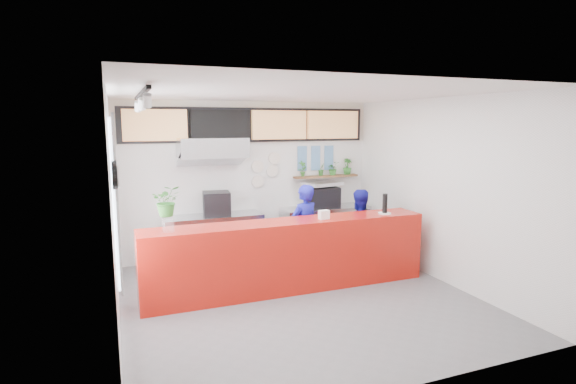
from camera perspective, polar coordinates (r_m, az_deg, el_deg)
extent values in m
plane|color=slate|center=(6.88, 1.37, -13.34)|extent=(5.00, 5.00, 0.00)
plane|color=silver|center=(6.39, 1.47, 12.46)|extent=(5.00, 5.00, 0.00)
plane|color=white|center=(8.80, -4.86, 1.63)|extent=(5.00, 0.00, 5.00)
plane|color=white|center=(5.98, -21.29, -2.33)|extent=(0.00, 5.00, 5.00)
plane|color=white|center=(7.77, 18.70, 0.24)|extent=(0.00, 5.00, 5.00)
cube|color=#B1160C|center=(7.05, 0.13, -8.05)|extent=(4.50, 0.60, 1.10)
cube|color=beige|center=(8.72, -4.94, 8.81)|extent=(5.00, 0.02, 0.80)
cube|color=#B2B5BA|center=(8.52, -9.39, -5.89)|extent=(1.80, 0.60, 0.90)
cube|color=black|center=(8.39, -9.06, -1.45)|extent=(0.54, 0.54, 0.43)
cube|color=#B2B5BA|center=(8.21, -9.61, 5.58)|extent=(1.20, 0.70, 0.35)
cube|color=#B2B5BA|center=(8.22, -9.57, 4.19)|extent=(1.20, 0.69, 0.31)
cube|color=#B2B5BA|center=(9.25, 4.74, -4.63)|extent=(1.80, 0.60, 0.90)
cube|color=black|center=(9.09, 4.36, -0.65)|extent=(0.69, 0.53, 0.41)
cube|color=silver|center=(9.05, 4.38, 1.08)|extent=(0.80, 0.63, 0.07)
cube|color=brown|center=(9.29, 4.83, 2.00)|extent=(1.40, 0.18, 0.04)
cube|color=tan|center=(8.29, -16.52, 8.14)|extent=(1.10, 0.10, 0.55)
cube|color=black|center=(8.47, -8.59, 8.41)|extent=(1.10, 0.10, 0.55)
cube|color=tan|center=(8.80, -1.12, 8.51)|extent=(1.10, 0.10, 0.55)
cube|color=tan|center=(9.26, 5.70, 8.48)|extent=(1.10, 0.10, 0.55)
cube|color=black|center=(8.69, -4.88, 8.48)|extent=(4.80, 0.04, 0.65)
cube|color=silver|center=(6.24, -21.13, -0.01)|extent=(0.04, 2.20, 1.90)
cube|color=#B2B5BA|center=(6.24, -20.94, 0.00)|extent=(0.03, 2.30, 2.00)
cylinder|color=black|center=(5.01, -21.15, 2.00)|extent=(0.05, 0.30, 0.30)
cylinder|color=white|center=(5.01, -20.81, 2.02)|extent=(0.02, 0.26, 0.26)
cube|color=black|center=(5.90, -18.12, 11.75)|extent=(0.05, 2.40, 0.04)
cylinder|color=silver|center=(8.79, -3.89, 3.27)|extent=(0.24, 0.03, 0.24)
cylinder|color=silver|center=(8.89, -2.03, 2.70)|extent=(0.24, 0.03, 0.24)
cylinder|color=silver|center=(8.82, -3.87, 1.33)|extent=(0.24, 0.03, 0.24)
cylinder|color=silver|center=(8.89, -1.74, 4.32)|extent=(0.24, 0.03, 0.24)
cube|color=#598CBF|center=(9.10, 1.81, 5.06)|extent=(0.20, 0.02, 0.25)
cube|color=#598CBF|center=(9.23, 3.54, 5.09)|extent=(0.20, 0.02, 0.25)
cube|color=#598CBF|center=(9.36, 5.21, 5.12)|extent=(0.20, 0.02, 0.25)
cube|color=#598CBF|center=(9.12, 1.81, 3.49)|extent=(0.20, 0.02, 0.25)
cube|color=#598CBF|center=(9.25, 3.52, 3.55)|extent=(0.20, 0.02, 0.25)
cube|color=#598CBF|center=(9.37, 5.19, 3.60)|extent=(0.20, 0.02, 0.25)
imported|color=#16189A|center=(7.67, 2.05, -4.86)|extent=(0.67, 0.55, 1.57)
imported|color=#16189A|center=(8.09, 8.88, -4.71)|extent=(0.73, 0.58, 1.44)
imported|color=#2D7027|center=(9.05, 1.86, 3.00)|extent=(0.20, 0.16, 0.32)
imported|color=#2D7027|center=(9.22, 4.26, 2.89)|extent=(0.18, 0.16, 0.26)
imported|color=#2D7027|center=(9.34, 5.74, 3.00)|extent=(0.25, 0.22, 0.28)
imported|color=#2D7027|center=(9.49, 7.54, 3.24)|extent=(0.19, 0.17, 0.33)
cylinder|color=white|center=(6.42, -14.99, -4.02)|extent=(0.17, 0.17, 0.20)
imported|color=#2D7027|center=(6.36, -15.11, -1.08)|extent=(0.40, 0.36, 0.43)
cube|color=white|center=(7.04, 4.58, -2.89)|extent=(0.17, 0.12, 0.14)
cylinder|color=white|center=(7.61, 12.16, -2.66)|extent=(0.24, 0.24, 0.02)
cylinder|color=black|center=(7.58, 12.20, -1.42)|extent=(0.09, 0.09, 0.32)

